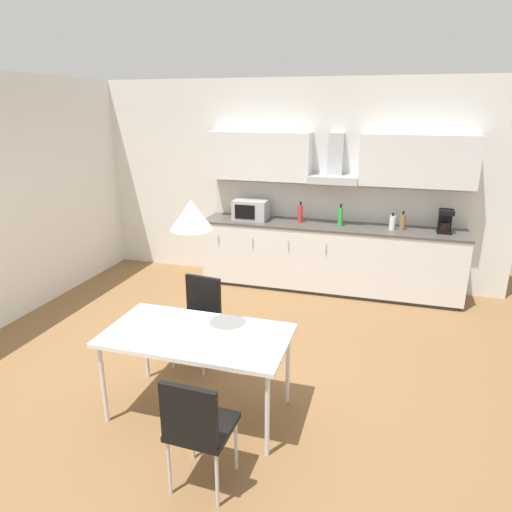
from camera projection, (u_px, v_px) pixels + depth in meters
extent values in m
cube|color=brown|center=(209.00, 368.00, 4.53)|extent=(7.95, 8.14, 0.02)
cube|color=silver|center=(278.00, 182.00, 6.60)|extent=(6.36, 0.10, 2.84)
cube|color=#333333|center=(327.00, 287.00, 6.48)|extent=(3.39, 0.57, 0.05)
cube|color=silver|center=(328.00, 257.00, 6.34)|extent=(3.53, 0.62, 0.85)
cube|color=#4C4742|center=(330.00, 226.00, 6.20)|extent=(3.55, 0.64, 0.03)
cube|color=silver|center=(218.00, 239.00, 6.39)|extent=(0.01, 0.01, 0.14)
cube|color=silver|center=(252.00, 242.00, 6.25)|extent=(0.01, 0.01, 0.14)
cube|color=silver|center=(288.00, 245.00, 6.12)|extent=(0.01, 0.01, 0.14)
cube|color=silver|center=(326.00, 249.00, 5.98)|extent=(0.01, 0.01, 0.14)
cube|color=silver|center=(334.00, 203.00, 6.40)|extent=(3.53, 0.02, 0.48)
cube|color=silver|center=(259.00, 156.00, 6.34)|extent=(1.44, 0.34, 0.65)
cube|color=silver|center=(418.00, 161.00, 5.77)|extent=(1.44, 0.34, 0.65)
cube|color=#B7BABF|center=(334.00, 179.00, 6.12)|extent=(0.65, 0.40, 0.10)
cube|color=#B7BABF|center=(336.00, 156.00, 6.13)|extent=(0.20, 0.16, 0.60)
cube|color=#ADADB2|center=(251.00, 210.00, 6.46)|extent=(0.48, 0.34, 0.28)
cube|color=black|center=(245.00, 212.00, 6.31)|extent=(0.29, 0.01, 0.20)
cube|color=black|center=(444.00, 232.00, 5.80)|extent=(0.18, 0.18, 0.02)
cylinder|color=black|center=(445.00, 227.00, 5.77)|extent=(0.12, 0.12, 0.12)
cube|color=black|center=(445.00, 220.00, 5.81)|extent=(0.16, 0.08, 0.30)
cube|color=black|center=(447.00, 212.00, 5.71)|extent=(0.18, 0.16, 0.06)
cylinder|color=brown|center=(402.00, 222.00, 5.93)|extent=(0.07, 0.07, 0.20)
cylinder|color=black|center=(403.00, 213.00, 5.89)|extent=(0.03, 0.03, 0.04)
cylinder|color=white|center=(392.00, 223.00, 5.92)|extent=(0.08, 0.08, 0.19)
cylinder|color=black|center=(393.00, 214.00, 5.88)|extent=(0.03, 0.03, 0.04)
cylinder|color=red|center=(300.00, 214.00, 6.30)|extent=(0.06, 0.06, 0.24)
cylinder|color=black|center=(301.00, 203.00, 6.25)|extent=(0.03, 0.03, 0.05)
cylinder|color=green|center=(340.00, 217.00, 6.10)|extent=(0.07, 0.07, 0.25)
cylinder|color=black|center=(341.00, 206.00, 6.06)|extent=(0.03, 0.03, 0.05)
cube|color=white|center=(197.00, 335.00, 3.66)|extent=(1.48, 0.79, 0.04)
cylinder|color=silver|center=(103.00, 384.00, 3.66)|extent=(0.04, 0.04, 0.70)
cylinder|color=silver|center=(267.00, 415.00, 3.29)|extent=(0.04, 0.04, 0.70)
cylinder|color=silver|center=(146.00, 344.00, 4.27)|extent=(0.04, 0.04, 0.70)
cylinder|color=silver|center=(288.00, 367.00, 3.90)|extent=(0.04, 0.04, 0.70)
cube|color=black|center=(202.00, 426.00, 3.02)|extent=(0.41, 0.41, 0.04)
cube|color=black|center=(189.00, 415.00, 2.79)|extent=(0.38, 0.05, 0.40)
cylinder|color=silver|center=(192.00, 434.00, 3.30)|extent=(0.02, 0.02, 0.43)
cylinder|color=silver|center=(236.00, 444.00, 3.20)|extent=(0.02, 0.02, 0.43)
cylinder|color=silver|center=(169.00, 467.00, 2.99)|extent=(0.02, 0.02, 0.43)
cylinder|color=silver|center=(217.00, 480.00, 2.89)|extent=(0.02, 0.02, 0.43)
cube|color=black|center=(195.00, 323.00, 4.47)|extent=(0.44, 0.44, 0.04)
cube|color=black|center=(203.00, 295.00, 4.56)|extent=(0.38, 0.08, 0.40)
cylinder|color=silver|center=(203.00, 356.00, 4.33)|extent=(0.02, 0.02, 0.43)
cylinder|color=silver|center=(172.00, 348.00, 4.46)|extent=(0.02, 0.02, 0.43)
cylinder|color=silver|center=(219.00, 340.00, 4.63)|extent=(0.02, 0.02, 0.43)
cylinder|color=silver|center=(190.00, 333.00, 4.76)|extent=(0.02, 0.02, 0.43)
cone|color=silver|center=(191.00, 215.00, 3.35)|extent=(0.32, 0.32, 0.22)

